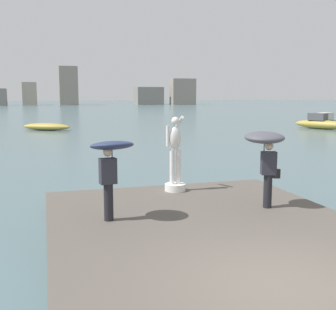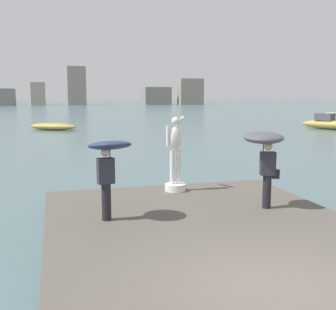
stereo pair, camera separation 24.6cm
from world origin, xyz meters
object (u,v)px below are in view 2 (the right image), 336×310
at_px(boat_mid, 328,123).
at_px(boat_far, 53,127).
at_px(statue_white_figure, 175,162).
at_px(onlooker_right, 265,147).
at_px(boat_near, 331,121).
at_px(onlooker_left, 108,157).

bearing_deg(boat_mid, boat_far, 167.11).
height_order(statue_white_figure, onlooker_right, statue_white_figure).
xyz_separation_m(onlooker_right, boat_near, (24.31, 30.26, -1.51)).
bearing_deg(statue_white_figure, onlooker_right, -56.39).
bearing_deg(boat_mid, onlooker_right, -128.62).
bearing_deg(statue_white_figure, boat_near, 46.90).
bearing_deg(boat_mid, statue_white_figure, -133.73).
distance_m(statue_white_figure, boat_near, 38.02).
bearing_deg(onlooker_left, boat_near, 46.88).
distance_m(onlooker_left, boat_mid, 35.55).
bearing_deg(boat_mid, boat_near, 50.33).
distance_m(boat_mid, boat_far, 26.52).
xyz_separation_m(statue_white_figure, boat_mid, (22.20, 23.21, -0.75)).
bearing_deg(onlooker_right, statue_white_figure, 123.61).
relative_size(boat_near, boat_far, 0.98).
distance_m(boat_near, boat_mid, 5.91).
bearing_deg(boat_near, onlooker_left, -133.12).
height_order(statue_white_figure, boat_near, statue_white_figure).
bearing_deg(boat_near, boat_far, 177.36).
distance_m(statue_white_figure, boat_mid, 32.12).
bearing_deg(boat_far, onlooker_right, -80.47).
xyz_separation_m(boat_near, boat_far, (-29.62, 1.36, -0.15)).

